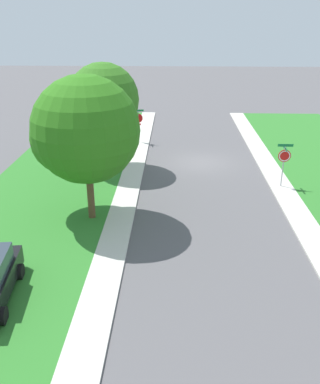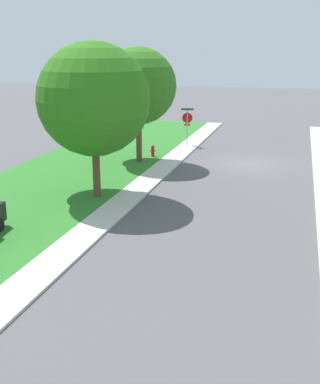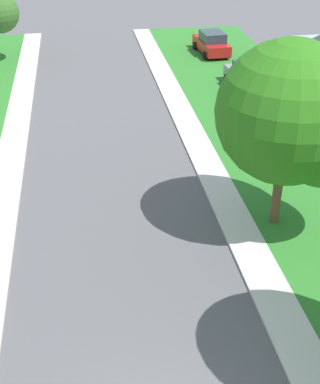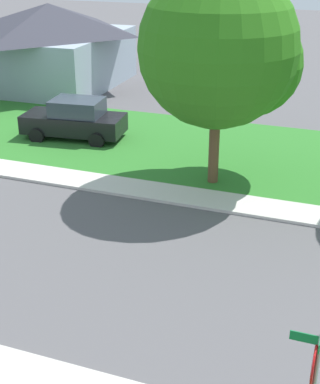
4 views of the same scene
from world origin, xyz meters
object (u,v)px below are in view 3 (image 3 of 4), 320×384
(car_red_behind_trees, at_px, (212,43))
(car_black_kerbside_mid, at_px, (280,129))
(tree_corner_large, at_px, (297,119))
(car_grey_driveway_right, at_px, (248,77))

(car_red_behind_trees, bearing_deg, car_black_kerbside_mid, -91.23)
(car_black_kerbside_mid, bearing_deg, car_red_behind_trees, 88.77)
(car_black_kerbside_mid, bearing_deg, tree_corner_large, -108.32)
(tree_corner_large, bearing_deg, car_red_behind_trees, 83.36)
(car_red_behind_trees, height_order, car_black_kerbside_mid, same)
(car_grey_driveway_right, bearing_deg, car_red_behind_trees, 93.10)
(car_grey_driveway_right, bearing_deg, tree_corner_large, -101.65)
(car_grey_driveway_right, xyz_separation_m, tree_corner_large, (-3.11, -15.07, 3.69))
(tree_corner_large, bearing_deg, car_black_kerbside_mid, 71.68)
(car_red_behind_trees, bearing_deg, tree_corner_large, -96.64)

